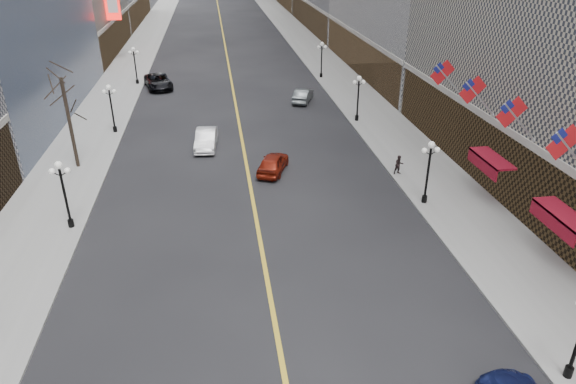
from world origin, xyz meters
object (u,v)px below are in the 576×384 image
object	(u,v)px
car_nb_mid	(206,139)
car_sb_far	(303,95)
streetlamp_west_2	(111,104)
car_nb_far	(158,81)
streetlamp_east_3	(322,56)
streetlamp_west_3	(135,62)
car_sb_mid	(273,163)
streetlamp_east_1	(429,166)
streetlamp_east_2	(358,94)
streetlamp_west_1	(63,188)

from	to	relation	value
car_nb_mid	car_sb_far	distance (m)	16.64
car_sb_far	streetlamp_west_2	bearing A→B (deg)	42.32
car_nb_far	streetlamp_east_3	bearing A→B (deg)	-7.73
streetlamp_west_3	car_sb_mid	bearing A→B (deg)	-64.58
streetlamp_east_3	car_nb_far	size ratio (longest dim) A/B	0.73
streetlamp_east_1	streetlamp_east_3	size ratio (longest dim) A/B	1.00
car_nb_mid	car_sb_far	world-z (taller)	car_nb_mid
streetlamp_east_2	car_nb_far	bearing A→B (deg)	142.68
streetlamp_east_3	car_nb_mid	distance (m)	27.57
streetlamp_west_2	car_sb_mid	world-z (taller)	streetlamp_west_2
streetlamp_west_3	car_nb_mid	bearing A→B (deg)	-69.56
streetlamp_east_2	car_sb_mid	size ratio (longest dim) A/B	1.00
streetlamp_east_2	car_nb_mid	bearing A→B (deg)	-161.52
car_nb_far	car_sb_far	world-z (taller)	car_nb_far
streetlamp_west_3	streetlamp_east_2	bearing A→B (deg)	-37.33
car_sb_mid	car_sb_far	bearing A→B (deg)	-85.98
streetlamp_east_2	streetlamp_west_2	size ratio (longest dim) A/B	1.00
streetlamp_east_3	car_sb_mid	bearing A→B (deg)	-108.65
streetlamp_east_3	streetlamp_west_2	distance (m)	29.68
streetlamp_west_2	streetlamp_west_3	distance (m)	18.00
streetlamp_west_1	car_sb_mid	xyz separation A→B (m)	(13.80, 6.97, -2.13)
streetlamp_east_2	streetlamp_west_2	world-z (taller)	same
car_sb_mid	streetlamp_west_1	bearing A→B (deg)	47.48
car_sb_far	streetlamp_west_1	bearing A→B (deg)	73.74
streetlamp_west_1	car_sb_far	size ratio (longest dim) A/B	0.99
streetlamp_east_2	car_nb_far	distance (m)	26.23
car_nb_far	car_sb_far	xyz separation A→B (m)	(16.59, -8.23, -0.10)
streetlamp_west_2	car_nb_mid	world-z (taller)	streetlamp_west_2
streetlamp_east_2	car_sb_mid	world-z (taller)	streetlamp_east_2
streetlamp_west_3	car_sb_mid	world-z (taller)	streetlamp_west_3
car_nb_mid	streetlamp_west_2	bearing A→B (deg)	154.57
streetlamp_east_3	streetlamp_west_2	bearing A→B (deg)	-142.67
streetlamp_east_2	car_sb_far	xyz separation A→B (m)	(-4.21, 7.63, -2.15)
car_nb_far	streetlamp_east_1	bearing A→B (deg)	-72.05
streetlamp_east_2	streetlamp_west_1	xyz separation A→B (m)	(-23.60, -18.00, 0.00)
streetlamp_east_2	car_sb_mid	distance (m)	14.91
streetlamp_east_1	streetlamp_east_2	world-z (taller)	same
streetlamp_west_1	car_sb_far	distance (m)	32.21
streetlamp_east_3	streetlamp_west_3	distance (m)	23.60
streetlamp_west_2	car_sb_far	size ratio (longest dim) A/B	0.99
streetlamp_west_1	streetlamp_west_2	size ratio (longest dim) A/B	1.00
streetlamp_east_2	streetlamp_west_1	bearing A→B (deg)	-142.67
car_nb_mid	car_sb_mid	xyz separation A→B (m)	(5.22, -6.01, -0.04)
streetlamp_west_1	car_nb_far	world-z (taller)	streetlamp_west_1
streetlamp_east_1	streetlamp_east_3	xyz separation A→B (m)	(0.00, 36.00, 0.00)
streetlamp_east_1	car_nb_mid	bearing A→B (deg)	139.17
streetlamp_east_2	streetlamp_east_1	bearing A→B (deg)	-90.00
car_nb_mid	streetlamp_east_3	bearing A→B (deg)	61.77
streetlamp_east_2	streetlamp_west_3	world-z (taller)	same
streetlamp_east_1	car_sb_far	world-z (taller)	streetlamp_east_1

